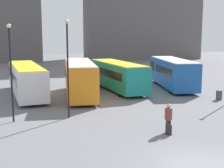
% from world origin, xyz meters
% --- Properties ---
extents(ground_plane, '(160.00, 160.00, 0.00)m').
position_xyz_m(ground_plane, '(0.00, 0.00, 0.00)').
color(ground_plane, slate).
extents(bus_0, '(3.79, 11.23, 2.89)m').
position_xyz_m(bus_0, '(-7.62, 18.53, 1.58)').
color(bus_0, silver).
rests_on(bus_0, ground_plane).
extents(bus_1, '(3.36, 10.02, 3.23)m').
position_xyz_m(bus_1, '(-2.81, 16.88, 1.75)').
color(bus_1, orange).
rests_on(bus_1, ground_plane).
extents(bus_2, '(3.79, 10.26, 2.89)m').
position_xyz_m(bus_2, '(1.44, 19.24, 1.57)').
color(bus_2, '#19847F').
rests_on(bus_2, ground_plane).
extents(bus_3, '(3.97, 10.19, 3.08)m').
position_xyz_m(bus_3, '(7.62, 19.28, 1.67)').
color(bus_3, '#1E56A3').
rests_on(bus_3, ground_plane).
extents(traveler, '(0.49, 0.49, 1.71)m').
position_xyz_m(traveler, '(0.70, 4.92, 1.01)').
color(traveler, '#4C3828').
rests_on(traveler, ground_plane).
extents(suitcase, '(0.26, 0.37, 0.87)m').
position_xyz_m(suitcase, '(0.51, 4.44, 0.31)').
color(suitcase, black).
rests_on(suitcase, ground_plane).
extents(lamp_post_0, '(0.28, 0.28, 6.71)m').
position_xyz_m(lamp_post_0, '(-4.65, 9.55, 3.88)').
color(lamp_post_0, black).
rests_on(lamp_post_0, ground_plane).
extents(lamp_post_1, '(0.28, 0.28, 6.40)m').
position_xyz_m(lamp_post_1, '(-8.33, 9.45, 3.71)').
color(lamp_post_1, black).
rests_on(lamp_post_1, ground_plane).
extents(trash_bin, '(0.52, 0.52, 0.85)m').
position_xyz_m(trash_bin, '(8.89, 12.33, 0.42)').
color(trash_bin, '#47474C').
rests_on(trash_bin, ground_plane).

